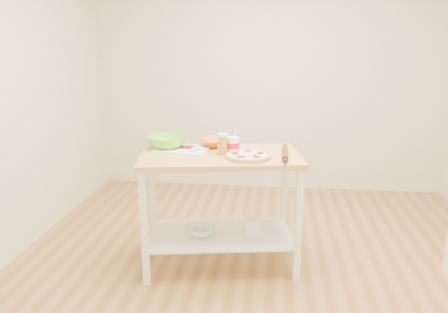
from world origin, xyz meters
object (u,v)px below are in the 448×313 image
knife (175,145)px  shelf_bin (253,226)px  spatula (198,150)px  beer_pint (222,144)px  shelf_glass_bowl (201,231)px  rolling_pin (285,153)px  cutting_board (182,149)px  pizza (248,156)px  orange_bowl (216,142)px  yogurt_tub (233,145)px  green_bowl (167,142)px  prep_island (220,186)px

knife → shelf_bin: knife is taller
spatula → beer_pint: 0.21m
spatula → shelf_glass_bowl: spatula is taller
knife → rolling_pin: bearing=-9.0°
cutting_board → knife: cutting_board is taller
pizza → knife: size_ratio=1.22×
spatula → orange_bowl: bearing=42.2°
yogurt_tub → rolling_pin: yogurt_tub is taller
pizza → green_bowl: 0.69m
green_bowl → shelf_bin: size_ratio=2.67×
beer_pint → knife: bearing=156.9°
pizza → knife: bearing=157.5°
rolling_pin → shelf_glass_bowl: rolling_pin is taller
prep_island → rolling_pin: bearing=1.1°
rolling_pin → prep_island: bearing=-178.9°
spatula → yogurt_tub: yogurt_tub is taller
spatula → orange_bowl: orange_bowl is taller
cutting_board → yogurt_tub: (0.40, -0.06, 0.05)m
beer_pint → shelf_bin: (0.23, 0.03, -0.66)m
orange_bowl → yogurt_tub: bearing=-51.9°
cutting_board → orange_bowl: size_ratio=1.66×
orange_bowl → green_bowl: green_bowl is taller
spatula → shelf_glass_bowl: size_ratio=0.65×
orange_bowl → beer_pint: size_ratio=1.66×
beer_pint → rolling_pin: (0.46, 0.01, -0.06)m
prep_island → rolling_pin: size_ratio=3.43×
prep_island → cutting_board: (-0.31, 0.11, 0.26)m
knife → orange_bowl: (0.32, 0.08, 0.01)m
knife → shelf_glass_bowl: knife is taller
orange_bowl → green_bowl: (-0.38, -0.11, 0.02)m
beer_pint → shelf_bin: size_ratio=1.37×
orange_bowl → shelf_bin: bearing=-34.7°
cutting_board → prep_island: bearing=-11.6°
spatula → knife: bearing=132.4°
shelf_glass_bowl → green_bowl: bearing=147.0°
shelf_bin → shelf_glass_bowl: bearing=-168.9°
prep_island → cutting_board: bearing=161.3°
pizza → spatula: pizza is taller
knife → cutting_board: bearing=-41.1°
green_bowl → shelf_glass_bowl: 0.74m
yogurt_tub → shelf_bin: 0.66m
knife → shelf_glass_bowl: 0.70m
pizza → cutting_board: (-0.53, 0.18, -0.01)m
pizza → beer_pint: (-0.20, 0.08, 0.06)m
spatula → orange_bowl: (0.11, 0.19, 0.02)m
spatula → shelf_bin: 0.74m
knife → rolling_pin: size_ratio=0.73×
cutting_board → green_bowl: bearing=172.7°
knife → pizza: bearing=-20.9°
spatula → beer_pint: size_ratio=0.91×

